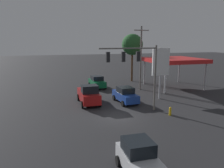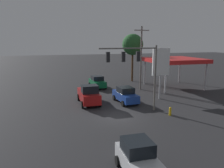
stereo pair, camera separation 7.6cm
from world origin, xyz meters
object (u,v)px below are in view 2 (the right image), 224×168
Objects in this scene: hatchback_crossing at (139,159)px; street_tree at (133,45)px; utility_pole at (141,57)px; sedan_waiting at (97,82)px; sedan_far at (125,95)px; pickup_parked at (89,95)px; fire_hydrant at (170,111)px; traffic_signal_assembly at (136,63)px; price_sign at (161,64)px.

hatchback_crossing is 0.44× the size of street_tree.
hatchback_crossing is at bearing 65.74° from utility_pole.
sedan_waiting is 23.57m from hatchback_crossing.
hatchback_crossing is at bearing -10.42° from sedan_waiting.
sedan_far is 0.52× the size of street_tree.
sedan_waiting is (-3.02, -8.59, -0.16)m from pickup_parked.
sedan_waiting is at bearing -27.27° from utility_pole.
sedan_far is 6.42m from fire_hydrant.
utility_pole is 1.83× the size of pickup_parked.
hatchback_crossing is (3.01, 23.38, -0.00)m from sedan_waiting.
pickup_parked is 9.11m from sedan_waiting.
pickup_parked reaches higher than hatchback_crossing.
traffic_signal_assembly is 0.73× the size of utility_pole.
utility_pole reaches higher than price_sign.
traffic_signal_assembly is at bearing 1.37° from sedan_waiting.
utility_pole is 10.85× the size of fire_hydrant.
price_sign reaches higher than sedan_waiting.
pickup_parked is at bearing -103.30° from sedan_far.
fire_hydrant is (-3.02, 2.04, -4.72)m from traffic_signal_assembly.
utility_pole is at bearing -117.01° from traffic_signal_assembly.
traffic_signal_assembly reaches higher than price_sign.
fire_hydrant is (2.18, 6.14, -4.13)m from price_sign.
sedan_waiting is at bearing -75.07° from fire_hydrant.
traffic_signal_assembly is at bearing -8.61° from sedan_far.
sedan_waiting is 15.69m from fire_hydrant.
utility_pole reaches higher than street_tree.
street_tree is (-10.55, -12.38, 5.60)m from pickup_parked.
sedan_far is at bearing 3.91° from price_sign.
utility_pole reaches higher than pickup_parked.
pickup_parked is at bearing 49.56° from street_tree.
sedan_waiting is at bearing -55.41° from price_sign.
fire_hydrant is (-2.68, 5.81, -0.51)m from sedan_far.
hatchback_crossing reaches higher than sedan_waiting.
street_tree is 20.26m from fire_hydrant.
utility_pole is at bearing 59.66° from sedan_waiting.
fire_hydrant is at bearing 47.56° from pickup_parked.
traffic_signal_assembly is 18.18m from street_tree.
utility_pole is at bearing -88.90° from price_sign.
sedan_far is at bearing 64.84° from street_tree.
utility_pole is 1.46× the size of price_sign.
sedan_far is at bearing -65.21° from fire_hydrant.
sedan_far is at bearing 80.67° from pickup_parked.
street_tree is (-6.17, -13.14, 5.75)m from sedan_far.
sedan_far is 1.17× the size of hatchback_crossing.
pickup_parked is at bearing -48.24° from traffic_signal_assembly.
utility_pole is 1.10× the size of street_tree.
sedan_waiting is (1.02, -13.12, -4.21)m from traffic_signal_assembly.
pickup_parked is 0.60× the size of street_tree.
utility_pole is 7.27m from street_tree.
traffic_signal_assembly is 7.30m from pickup_parked.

